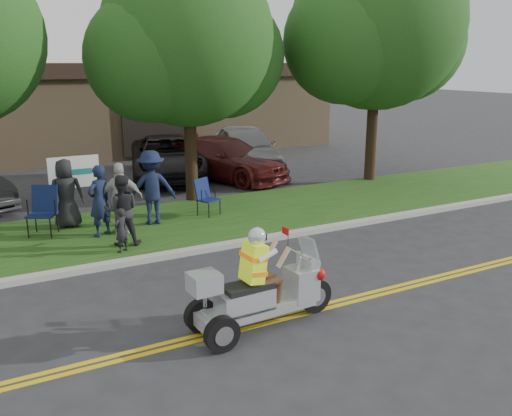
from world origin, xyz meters
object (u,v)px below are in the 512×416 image
spectator_adult_mid (122,210)px  parked_car_far_right (245,149)px  spectator_adult_left (99,201)px  lawn_chair_a (43,207)px  lawn_chair_b (205,194)px  trike_scooter (259,294)px  spectator_adult_right (121,198)px  parked_car_mid (167,157)px  parked_car_right (225,159)px

spectator_adult_mid → parked_car_far_right: (6.38, 6.58, -0.01)m
spectator_adult_left → lawn_chair_a: bearing=-63.6°
spectator_adult_left → parked_car_far_right: (6.66, 5.69, -0.05)m
lawn_chair_b → spectator_adult_mid: (-2.58, -1.43, 0.25)m
spectator_adult_mid → trike_scooter: bearing=116.3°
lawn_chair_b → spectator_adult_right: bearing=169.3°
spectator_adult_mid → spectator_adult_right: (0.21, 0.84, 0.06)m
trike_scooter → spectator_adult_left: (-1.17, 5.57, 0.36)m
parked_car_far_right → spectator_adult_left: bearing=-123.9°
spectator_adult_right → spectator_adult_mid: bearing=86.6°
lawn_chair_b → spectator_adult_mid: spectator_adult_mid is taller
parked_car_mid → parked_car_right: size_ratio=1.07×
lawn_chair_b → parked_car_right: size_ratio=0.19×
spectator_adult_left → lawn_chair_b: bearing=162.2°
spectator_adult_right → parked_car_far_right: spectator_adult_right is taller
trike_scooter → spectator_adult_mid: bearing=98.0°
trike_scooter → parked_car_far_right: (5.49, 11.27, 0.31)m
spectator_adult_mid → lawn_chair_a: bearing=-34.3°
lawn_chair_a → spectator_adult_right: spectator_adult_right is taller
spectator_adult_left → spectator_adult_mid: spectator_adult_left is taller
spectator_adult_right → parked_car_right: size_ratio=0.34×
spectator_adult_left → parked_car_mid: 7.09m
trike_scooter → parked_car_right: bearing=64.9°
parked_car_far_right → lawn_chair_a: bearing=-132.3°
lawn_chair_b → parked_car_mid: bearing=56.5°
spectator_adult_right → parked_car_far_right: bearing=-126.4°
trike_scooter → parked_car_far_right: bearing=61.3°
lawn_chair_a → spectator_adult_left: size_ratio=0.68×
parked_car_right → spectator_adult_mid: bearing=-155.0°
trike_scooter → parked_car_right: trike_scooter is taller
parked_car_right → lawn_chair_b: bearing=-144.0°
lawn_chair_a → parked_car_right: size_ratio=0.23×
parked_car_far_right → lawn_chair_b: bearing=-110.8°
spectator_adult_left → spectator_adult_right: 0.49m
parked_car_mid → trike_scooter: bearing=-87.3°
spectator_adult_left → parked_car_right: size_ratio=0.33×
lawn_chair_b → spectator_adult_left: (-2.87, -0.55, 0.29)m
trike_scooter → spectator_adult_right: (-0.68, 5.52, 0.37)m
lawn_chair_a → parked_car_right: parked_car_right is taller
spectator_adult_mid → parked_car_far_right: parked_car_far_right is taller
spectator_adult_mid → spectator_adult_left: bearing=-56.8°
trike_scooter → spectator_adult_left: 5.71m
trike_scooter → lawn_chair_b: (1.70, 6.12, 0.07)m
spectator_adult_right → parked_car_far_right: size_ratio=0.33×
spectator_adult_left → parked_car_far_right: size_ratio=0.32×
trike_scooter → parked_car_mid: size_ratio=0.47×
lawn_chair_a → spectator_adult_mid: (1.42, -1.68, 0.15)m
lawn_chair_b → lawn_chair_a: bearing=151.7°
trike_scooter → parked_car_far_right: parked_car_far_right is taller
lawn_chair_a → spectator_adult_right: (1.63, -0.84, 0.20)m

